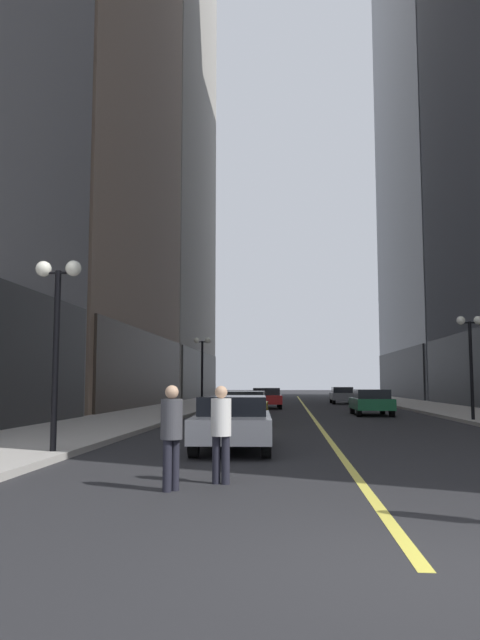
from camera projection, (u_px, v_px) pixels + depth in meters
name	position (u px, v px, depth m)	size (l,w,h in m)	color
ground_plane	(306.00, 408.00, 40.05)	(200.00, 200.00, 0.00)	#262628
sidewalk_left	(182.00, 407.00, 40.69)	(4.50, 78.00, 0.15)	#ADA8A0
sidewalk_right	(434.00, 407.00, 39.43)	(4.50, 78.00, 0.15)	#ADA8A0
lane_centre_stripe	(306.00, 408.00, 40.05)	(0.16, 70.00, 0.01)	#E5D64C
building_left_far	(157.00, 12.00, 70.59)	(10.99, 26.00, 88.71)	#A8A399
building_right_far	(463.00, 131.00, 66.42)	(15.32, 26.00, 57.92)	slate
car_silver	(233.00, 420.00, 15.23)	(2.06, 4.70, 1.32)	#B7B7BC
car_yellow	(244.00, 407.00, 24.17)	(1.77, 4.19, 1.32)	yellow
car_green	(371.00, 401.00, 31.23)	(1.86, 4.17, 1.32)	#196038
car_red	(266.00, 397.00, 39.79)	(2.12, 4.46, 1.32)	#B21919
car_grey	(342.00, 395.00, 48.37)	(1.75, 4.05, 1.32)	slate
pedestrian_with_orange_bag	(171.00, 429.00, 9.46)	(0.48, 0.48, 1.62)	black
pedestrian_in_white_shirt	(221.00, 427.00, 10.13)	(0.40, 0.40, 1.61)	black
street_lamp_left_near	(57.00, 312.00, 13.85)	(1.06, 0.36, 4.43)	black
street_lamp_left_far	(202.00, 356.00, 37.42)	(1.06, 0.36, 4.43)	black
street_lamp_right_mid	(470.00, 344.00, 25.42)	(1.06, 0.36, 4.43)	black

